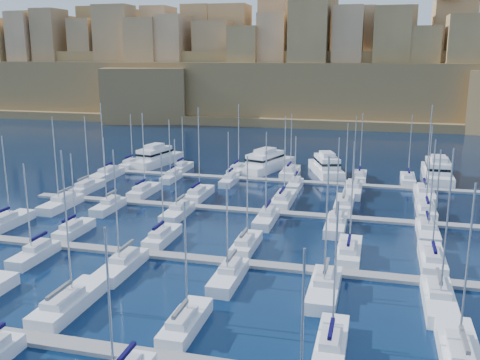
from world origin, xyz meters
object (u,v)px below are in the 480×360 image
(motor_yacht_b, at_px, (266,163))
(motor_yacht_a, at_px, (156,158))
(sailboat_2, at_px, (69,303))
(motor_yacht_d, at_px, (437,171))
(sailboat_4, at_px, (332,343))
(motor_yacht_c, at_px, (326,167))

(motor_yacht_b, bearing_deg, motor_yacht_a, -178.67)
(sailboat_2, bearing_deg, motor_yacht_d, 59.34)
(motor_yacht_b, bearing_deg, sailboat_2, -94.65)
(motor_yacht_a, height_order, motor_yacht_b, same)
(motor_yacht_a, xyz_separation_m, motor_yacht_b, (25.89, 0.60, 0.00))
(sailboat_4, xyz_separation_m, motor_yacht_b, (-20.57, 70.65, 0.99))
(motor_yacht_b, distance_m, motor_yacht_d, 35.70)
(motor_yacht_d, bearing_deg, sailboat_4, -102.06)
(motor_yacht_a, bearing_deg, motor_yacht_d, 0.68)
(sailboat_2, xyz_separation_m, motor_yacht_a, (-20.23, 69.03, 0.95))
(motor_yacht_a, distance_m, motor_yacht_b, 25.90)
(sailboat_2, height_order, motor_yacht_d, sailboat_2)
(sailboat_4, height_order, motor_yacht_a, sailboat_4)
(motor_yacht_c, distance_m, motor_yacht_d, 22.47)
(sailboat_4, distance_m, motor_yacht_a, 84.07)
(motor_yacht_b, relative_size, motor_yacht_c, 1.14)
(sailboat_4, xyz_separation_m, motor_yacht_a, (-46.47, 70.05, 0.99))
(motor_yacht_a, xyz_separation_m, motor_yacht_c, (39.15, -0.38, 0.00))
(sailboat_2, height_order, motor_yacht_c, sailboat_2)
(sailboat_2, xyz_separation_m, sailboat_4, (26.23, -1.02, -0.04))
(motor_yacht_c, bearing_deg, sailboat_4, -84.01)
(motor_yacht_b, xyz_separation_m, motor_yacht_d, (35.70, 0.14, -0.00))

